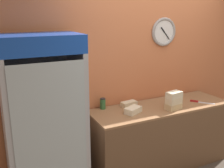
# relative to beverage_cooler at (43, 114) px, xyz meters

# --- Properties ---
(wall_back) EXTENTS (5.20, 0.10, 2.70)m
(wall_back) POSITION_rel_beverage_cooler_xyz_m (1.52, 0.31, 0.34)
(wall_back) COLOR #D17547
(wall_back) RESTS_ON ground_plane
(prep_counter) EXTENTS (1.91, 0.62, 0.87)m
(prep_counter) POSITION_rel_beverage_cooler_xyz_m (1.52, -0.05, -0.58)
(prep_counter) COLOR brown
(prep_counter) RESTS_ON ground_plane
(beverage_cooler) EXTENTS (0.80, 0.62, 1.86)m
(beverage_cooler) POSITION_rel_beverage_cooler_xyz_m (0.00, 0.00, 0.00)
(beverage_cooler) COLOR #B2B7BC
(beverage_cooler) RESTS_ON ground_plane
(sandwich_stack_bottom) EXTENTS (0.21, 0.14, 0.08)m
(sandwich_stack_bottom) POSITION_rel_beverage_cooler_xyz_m (1.59, -0.21, -0.11)
(sandwich_stack_bottom) COLOR tan
(sandwich_stack_bottom) RESTS_ON prep_counter
(sandwich_stack_middle) EXTENTS (0.22, 0.15, 0.08)m
(sandwich_stack_middle) POSITION_rel_beverage_cooler_xyz_m (1.59, -0.21, -0.03)
(sandwich_stack_middle) COLOR beige
(sandwich_stack_middle) RESTS_ON sandwich_stack_bottom
(sandwich_stack_top) EXTENTS (0.22, 0.15, 0.08)m
(sandwich_stack_top) POSITION_rel_beverage_cooler_xyz_m (1.59, -0.21, 0.05)
(sandwich_stack_top) COLOR beige
(sandwich_stack_top) RESTS_ON sandwich_stack_middle
(sandwich_flat_left) EXTENTS (0.25, 0.20, 0.07)m
(sandwich_flat_left) POSITION_rel_beverage_cooler_xyz_m (1.06, -0.09, -0.11)
(sandwich_flat_left) COLOR beige
(sandwich_flat_left) RESTS_ON prep_counter
(sandwich_flat_right) EXTENTS (0.22, 0.12, 0.07)m
(sandwich_flat_right) POSITION_rel_beverage_cooler_xyz_m (1.13, 0.13, -0.11)
(sandwich_flat_right) COLOR beige
(sandwich_flat_right) RESTS_ON prep_counter
(chefs_knife) EXTENTS (0.24, 0.26, 0.02)m
(chefs_knife) POSITION_rel_beverage_cooler_xyz_m (2.07, -0.15, -0.14)
(chefs_knife) COLOR silver
(chefs_knife) RESTS_ON prep_counter
(condiment_jar) EXTENTS (0.07, 0.07, 0.14)m
(condiment_jar) POSITION_rel_beverage_cooler_xyz_m (0.79, 0.20, -0.08)
(condiment_jar) COLOR #336B38
(condiment_jar) RESTS_ON prep_counter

